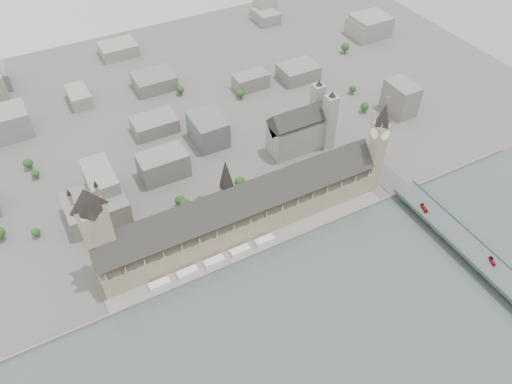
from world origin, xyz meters
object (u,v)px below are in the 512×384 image
victoria_tower (97,231)px  westminster_abbey (302,128)px  palace_of_westminster (241,211)px  car_approach (361,142)px  red_bus_north (424,208)px  westminster_bridge (456,239)px  elizabeth_tower (378,141)px  red_bus_south (492,261)px

victoria_tower → westminster_abbey: size_ratio=1.47×
palace_of_westminster → car_approach: (165.79, 40.22, -11.66)m
westminster_abbey → red_bus_north: bearing=-72.3°
westminster_bridge → westminster_abbey: (-51.08, 182.50, 19.96)m
victoria_tower → palace_of_westminster: bearing=-3.0°
westminster_abbey → elizabeth_tower: bearing=-72.7°
palace_of_westminster → victoria_tower: 126.41m
palace_of_westminster → westminster_bridge: size_ratio=0.82×
red_bus_south → palace_of_westminster: bearing=163.7°
palace_of_westminster → elizabeth_tower: (138.00, -11.70, 35.38)m
victoria_tower → westminster_abbey: bearing=16.5°
palace_of_westminster → red_bus_north: 171.56m
westminster_bridge → car_approach: bearing=88.5°
car_approach → elizabeth_tower: bearing=-130.6°
palace_of_westminster → elizabeth_tower: bearing=-4.8°
palace_of_westminster → red_bus_north: palace_of_westminster is taller
westminster_bridge → palace_of_westminster: bearing=146.5°
palace_of_westminster → red_bus_north: (156.87, -68.60, -10.89)m
westminster_bridge → red_bus_north: (-5.13, 38.60, 6.69)m
westminster_bridge → victoria_tower: bearing=158.2°
elizabeth_tower → red_bus_north: elizabeth_tower is taller
elizabeth_tower → palace_of_westminster: bearing=175.2°
red_bus_south → car_approach: red_bus_south is taller
westminster_bridge → red_bus_north: bearing=97.6°
westminster_bridge → red_bus_south: (3.02, -36.11, 6.46)m
victoria_tower → red_bus_south: victoria_tower is taller
car_approach → westminster_abbey: bearing=135.0°
red_bus_north → red_bus_south: size_ratio=1.17×
elizabeth_tower → westminster_bridge: (24.00, -95.50, -52.96)m
victoria_tower → car_approach: bearing=6.7°
red_bus_south → car_approach: bearing=114.4°
palace_of_westminster → red_bus_north: size_ratio=23.58×
elizabeth_tower → westminster_bridge: bearing=-75.9°
palace_of_westminster → westminster_abbey: bearing=34.2°
elizabeth_tower → victoria_tower: elizabeth_tower is taller
red_bus_north → red_bus_south: red_bus_north is taller
westminster_bridge → westminster_abbey: westminster_abbey is taller
elizabeth_tower → red_bus_south: elizabeth_tower is taller
victoria_tower → elizabeth_tower: bearing=-4.0°
westminster_abbey → red_bus_north: (45.95, -143.90, -13.27)m
palace_of_westminster → red_bus_north: bearing=-23.6°
red_bus_south → victoria_tower: bearing=177.1°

